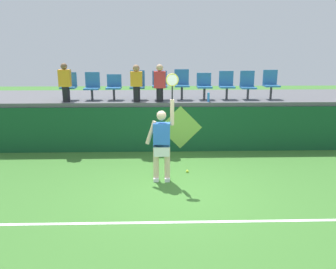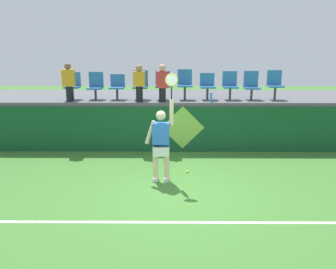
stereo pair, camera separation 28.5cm
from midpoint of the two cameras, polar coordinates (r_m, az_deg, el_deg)
name	(u,v)px [view 2 (the right image)]	position (r m, az deg, el deg)	size (l,w,h in m)	color
ground_plane	(175,191)	(7.66, 2.23, -9.27)	(40.00, 40.00, 0.00)	#3D752D
court_back_wall	(174,129)	(10.31, 1.75, 0.91)	(12.90, 0.20, 1.33)	#144C28
spectator_platform	(174,97)	(11.59, 1.62, 6.08)	(12.90, 3.00, 0.12)	#56565B
court_baseline_stripe	(176,222)	(6.43, 2.61, -14.14)	(11.61, 0.08, 0.01)	white
tennis_player	(161,142)	(7.95, -0.09, -1.24)	(0.75, 0.27, 2.48)	white
tennis_ball	(187,171)	(8.71, 4.14, -6.05)	(0.07, 0.07, 0.07)	#D1E533
water_bottle	(211,97)	(10.34, 7.85, 6.02)	(0.07, 0.07, 0.27)	#338CE5
stadium_chair_0	(73,84)	(11.09, -14.58, 7.93)	(0.44, 0.42, 0.82)	#38383D
stadium_chair_1	(96,85)	(10.94, -10.99, 7.95)	(0.44, 0.42, 0.82)	#38383D
stadium_chair_2	(117,85)	(10.82, -7.54, 7.94)	(0.44, 0.42, 0.76)	#38383D
stadium_chair_3	(141,84)	(10.75, -3.75, 8.25)	(0.44, 0.42, 0.87)	#38383D
stadium_chair_4	(163,83)	(10.72, -0.10, 8.33)	(0.44, 0.42, 0.86)	#38383D
stadium_chair_5	(185,83)	(10.74, 3.54, 8.43)	(0.44, 0.42, 0.90)	#38383D
stadium_chair_6	(207,85)	(10.79, 7.21, 8.06)	(0.44, 0.42, 0.79)	#38383D
stadium_chair_7	(230,84)	(10.90, 10.84, 8.08)	(0.44, 0.42, 0.85)	#38383D
stadium_chair_8	(251,85)	(11.04, 14.19, 7.92)	(0.44, 0.42, 0.86)	#38383D
stadium_chair_9	(275,83)	(11.22, 17.77, 7.97)	(0.44, 0.42, 0.88)	#38383D
spectator_0	(139,82)	(10.29, -3.94, 8.49)	(0.34, 0.20, 1.07)	black
spectator_1	(69,82)	(10.68, -15.18, 8.35)	(0.34, 0.20, 1.12)	black
spectator_2	(162,82)	(10.28, -0.13, 8.53)	(0.34, 0.20, 1.08)	black
wall_signage_mount	(182,152)	(10.39, 3.15, -2.80)	(1.27, 0.01, 1.37)	#144C28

